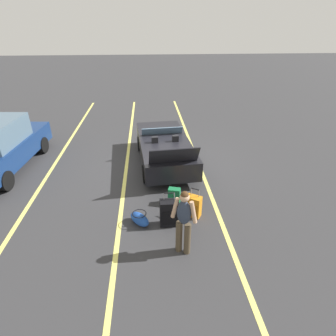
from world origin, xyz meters
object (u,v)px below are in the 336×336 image
convertible_car (164,146)px  suitcase_large_black (169,213)px  duffel_bag (140,219)px  suitcase_medium_bright (193,206)px  traveler_person (184,220)px  suitcase_small_carryon (174,196)px

convertible_car → suitcase_large_black: (-3.73, 0.10, -0.22)m
duffel_bag → suitcase_medium_bright: bearing=-81.3°
duffel_bag → traveler_person: 1.65m
convertible_car → suitcase_medium_bright: bearing=-175.1°
suitcase_large_black → suitcase_medium_bright: (0.31, -0.68, -0.06)m
convertible_car → suitcase_medium_bright: size_ratio=5.15×
duffel_bag → suitcase_small_carryon: bearing=-49.8°
suitcase_medium_bright → suitcase_small_carryon: bearing=-111.5°
suitcase_medium_bright → traveler_person: bearing=12.6°
convertible_car → suitcase_small_carryon: size_ratio=8.64×
suitcase_small_carryon → traveler_person: bearing=-163.6°
suitcase_large_black → suitcase_medium_bright: bearing=114.4°
suitcase_small_carryon → duffel_bag: suitcase_small_carryon is taller
convertible_car → suitcase_large_black: 3.74m
suitcase_large_black → convertible_car: bearing=178.4°
suitcase_large_black → duffel_bag: (0.09, 0.77, -0.21)m
suitcase_large_black → suitcase_medium_bright: size_ratio=1.12×
suitcase_small_carryon → suitcase_large_black: bearing=-177.4°
convertible_car → duffel_bag: convertible_car is taller
suitcase_large_black → traveler_person: size_ratio=0.57×
suitcase_medium_bright → suitcase_large_black: bearing=-33.4°
suitcase_large_black → traveler_person: bearing=13.5°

